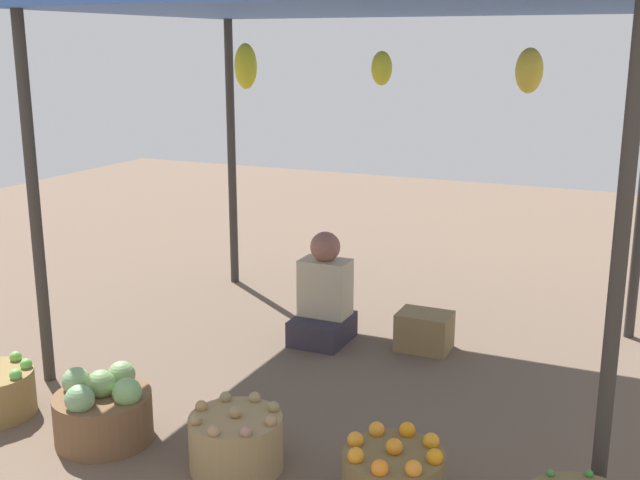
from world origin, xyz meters
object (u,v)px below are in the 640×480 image
object	(u,v)px
basket_oranges	(394,476)
wooden_crate_near_vendor	(424,331)
vendor_person	(324,300)
basket_potatoes	(236,441)
basket_cabbages	(103,411)

from	to	relation	value
basket_oranges	wooden_crate_near_vendor	size ratio (longest dim) A/B	1.31
basket_oranges	wooden_crate_near_vendor	bearing A→B (deg)	102.80
vendor_person	wooden_crate_near_vendor	world-z (taller)	vendor_person
basket_oranges	basket_potatoes	bearing A→B (deg)	-177.87
wooden_crate_near_vendor	basket_oranges	bearing A→B (deg)	-77.20
vendor_person	basket_oranges	size ratio (longest dim) A/B	1.67
vendor_person	basket_potatoes	bearing A→B (deg)	-80.00
basket_potatoes	basket_cabbages	bearing A→B (deg)	-176.70
basket_oranges	vendor_person	bearing A→B (deg)	122.93
basket_potatoes	basket_oranges	size ratio (longest dim) A/B	0.99
basket_cabbages	basket_oranges	size ratio (longest dim) A/B	1.09
vendor_person	basket_cabbages	xyz separation A→B (m)	(-0.47, -1.80, -0.13)
basket_cabbages	basket_oranges	distance (m)	1.59
basket_cabbages	wooden_crate_near_vendor	bearing A→B (deg)	58.77
basket_oranges	wooden_crate_near_vendor	xyz separation A→B (m)	(-0.42, 1.84, -0.00)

